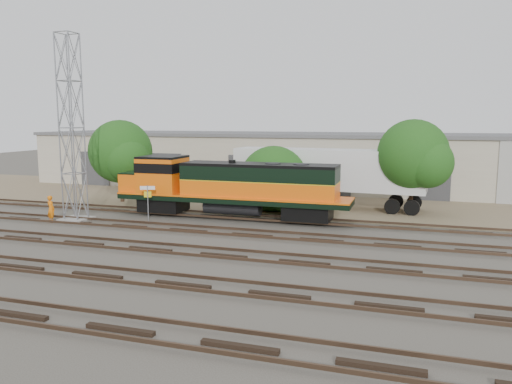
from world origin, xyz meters
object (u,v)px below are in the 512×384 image
(signal_tower, at_px, (72,132))
(worker, at_px, (51,209))
(semi_trailer, at_px, (332,171))
(locomotive, at_px, (228,186))

(signal_tower, distance_m, worker, 5.19)
(semi_trailer, bearing_deg, locomotive, -129.15)
(locomotive, relative_size, semi_trailer, 1.11)
(worker, bearing_deg, signal_tower, -123.44)
(locomotive, xyz_separation_m, worker, (-10.54, -4.64, -1.35))
(locomotive, relative_size, signal_tower, 1.33)
(signal_tower, relative_size, semi_trailer, 0.83)
(locomotive, distance_m, semi_trailer, 8.73)
(signal_tower, bearing_deg, locomotive, 21.90)
(worker, bearing_deg, semi_trailer, -125.75)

